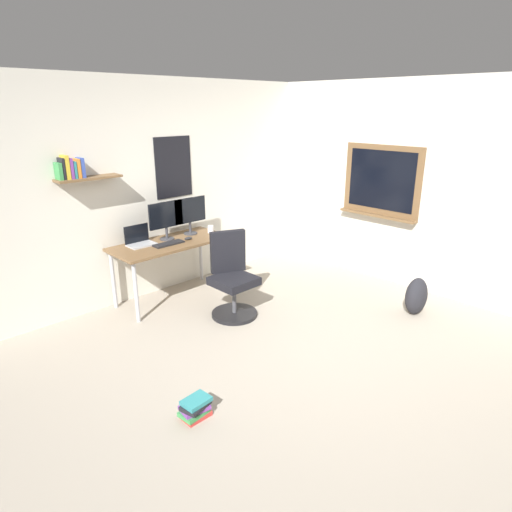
# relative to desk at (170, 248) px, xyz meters

# --- Properties ---
(ground_plane) EXTENTS (5.20, 5.20, 0.00)m
(ground_plane) POSITION_rel_desk_xyz_m (0.05, -2.05, -0.66)
(ground_plane) COLOR #9E9384
(ground_plane) RESTS_ON ground
(wall_back) EXTENTS (5.00, 0.30, 2.60)m
(wall_back) POSITION_rel_desk_xyz_m (0.05, 0.40, 0.65)
(wall_back) COLOR silver
(wall_back) RESTS_ON ground
(wall_right) EXTENTS (0.22, 5.00, 2.60)m
(wall_right) POSITION_rel_desk_xyz_m (2.50, -2.03, 0.64)
(wall_right) COLOR silver
(wall_right) RESTS_ON ground
(desk) EXTENTS (1.40, 0.63, 0.73)m
(desk) POSITION_rel_desk_xyz_m (0.00, 0.00, 0.00)
(desk) COLOR brown
(desk) RESTS_ON ground
(office_chair) EXTENTS (0.54, 0.55, 0.95)m
(office_chair) POSITION_rel_desk_xyz_m (0.25, -0.83, -0.25)
(office_chair) COLOR black
(office_chair) RESTS_ON ground
(laptop) EXTENTS (0.31, 0.21, 0.23)m
(laptop) POSITION_rel_desk_xyz_m (-0.31, 0.15, 0.13)
(laptop) COLOR #ADAFB5
(laptop) RESTS_ON desk
(monitor_primary) EXTENTS (0.46, 0.17, 0.46)m
(monitor_primary) POSITION_rel_desk_xyz_m (0.03, 0.10, 0.34)
(monitor_primary) COLOR #38383D
(monitor_primary) RESTS_ON desk
(monitor_secondary) EXTENTS (0.46, 0.17, 0.46)m
(monitor_secondary) POSITION_rel_desk_xyz_m (0.38, 0.10, 0.34)
(monitor_secondary) COLOR #38383D
(monitor_secondary) RESTS_ON desk
(keyboard) EXTENTS (0.37, 0.13, 0.02)m
(keyboard) POSITION_rel_desk_xyz_m (-0.07, -0.08, 0.08)
(keyboard) COLOR black
(keyboard) RESTS_ON desk
(computer_mouse) EXTENTS (0.10, 0.06, 0.03)m
(computer_mouse) POSITION_rel_desk_xyz_m (0.21, -0.08, 0.09)
(computer_mouse) COLOR #262628
(computer_mouse) RESTS_ON desk
(coffee_mug) EXTENTS (0.08, 0.08, 0.09)m
(coffee_mug) POSITION_rel_desk_xyz_m (0.60, -0.03, 0.12)
(coffee_mug) COLOR silver
(coffee_mug) RESTS_ON desk
(backpack) EXTENTS (0.32, 0.22, 0.44)m
(backpack) POSITION_rel_desk_xyz_m (1.74, -2.30, -0.44)
(backpack) COLOR #232328
(backpack) RESTS_ON ground
(book_stack_on_floor) EXTENTS (0.24, 0.20, 0.17)m
(book_stack_on_floor) POSITION_rel_desk_xyz_m (-1.15, -1.98, -0.57)
(book_stack_on_floor) COLOR #C63833
(book_stack_on_floor) RESTS_ON ground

